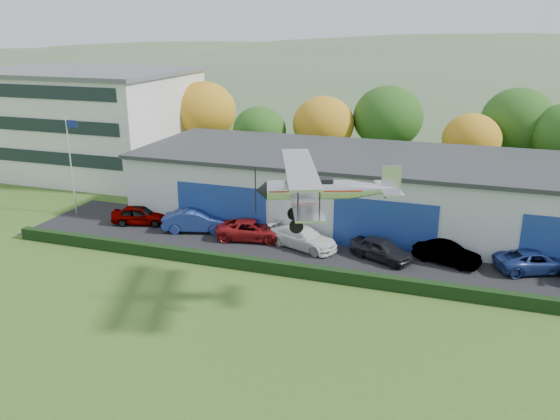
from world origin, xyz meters
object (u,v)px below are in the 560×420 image
(car_0, at_px, (140,215))
(biplane, at_px, (321,188))
(car_3, at_px, (303,238))
(car_5, at_px, (447,253))
(flagpole, at_px, (71,157))
(office_block, at_px, (87,121))
(hangar, at_px, (397,191))
(car_6, at_px, (535,261))
(car_1, at_px, (197,221))
(car_4, at_px, (381,249))
(car_2, at_px, (252,230))

(car_0, height_order, biplane, biplane)
(car_3, distance_m, car_5, 9.54)
(flagpole, relative_size, car_3, 1.59)
(car_5, bearing_deg, office_block, 87.09)
(hangar, bearing_deg, car_6, -33.97)
(hangar, relative_size, car_1, 8.15)
(car_3, relative_size, car_4, 1.18)
(car_1, relative_size, car_5, 1.19)
(office_block, distance_m, flagpole, 15.33)
(office_block, bearing_deg, car_2, -30.27)
(car_1, height_order, car_5, car_1)
(car_0, bearing_deg, car_4, -108.67)
(flagpole, xyz_separation_m, car_5, (29.09, -0.91, -4.04))
(car_5, bearing_deg, hangar, 49.03)
(flagpole, xyz_separation_m, car_6, (34.39, -0.43, -4.05))
(office_block, bearing_deg, car_0, -43.39)
(flagpole, height_order, car_0, flagpole)
(car_2, xyz_separation_m, car_4, (9.35, -0.77, 0.02))
(car_1, height_order, car_6, car_1)
(car_3, bearing_deg, car_2, 104.36)
(car_1, distance_m, car_6, 23.27)
(car_0, bearing_deg, car_3, -108.26)
(car_1, height_order, car_4, car_1)
(hangar, xyz_separation_m, car_6, (9.51, -6.41, -1.92))
(car_5, height_order, biplane, biplane)
(car_3, bearing_deg, car_6, -67.22)
(flagpole, bearing_deg, car_0, -5.21)
(hangar, height_order, office_block, office_block)
(car_0, bearing_deg, car_1, -106.18)
(car_1, distance_m, car_5, 17.97)
(car_2, bearing_deg, car_5, -100.67)
(car_0, distance_m, car_2, 9.42)
(flagpole, height_order, car_1, flagpole)
(car_1, bearing_deg, biplane, -144.71)
(car_4, bearing_deg, biplane, -168.72)
(car_2, relative_size, car_4, 1.19)
(car_0, bearing_deg, hangar, -86.05)
(car_0, relative_size, car_2, 0.83)
(car_0, xyz_separation_m, car_2, (9.41, -0.30, -0.02))
(car_0, bearing_deg, office_block, 31.21)
(car_1, bearing_deg, hangar, -80.92)
(car_4, height_order, car_5, car_4)
(hangar, bearing_deg, office_block, 167.99)
(office_block, distance_m, car_1, 23.98)
(office_block, height_order, car_1, office_block)
(car_3, height_order, car_4, car_3)
(car_0, height_order, car_6, car_0)
(car_2, relative_size, car_5, 1.21)
(car_0, distance_m, car_6, 28.16)
(flagpole, distance_m, car_2, 16.18)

